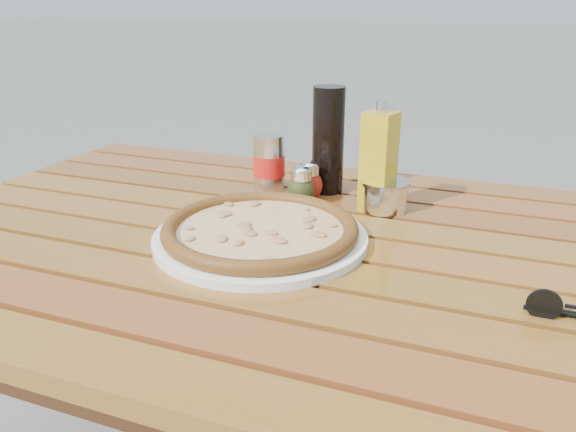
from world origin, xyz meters
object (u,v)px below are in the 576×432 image
(pepper_shaker, at_px, (309,181))
(parmesan_tin, at_px, (384,195))
(soda_can, at_px, (269,163))
(sunglasses, at_px, (571,310))
(olive_oil_cruet, at_px, (378,162))
(oregano_shaker, at_px, (301,187))
(dark_bottle, at_px, (328,140))
(plate, at_px, (260,238))
(pizza, at_px, (260,229))
(table, at_px, (284,275))

(pepper_shaker, relative_size, parmesan_tin, 0.65)
(soda_can, xyz_separation_m, sunglasses, (0.56, -0.35, -0.04))
(olive_oil_cruet, bearing_deg, oregano_shaker, -168.53)
(dark_bottle, bearing_deg, olive_oil_cruet, -31.66)
(oregano_shaker, bearing_deg, olive_oil_cruet, 11.47)
(plate, height_order, pizza, pizza)
(table, relative_size, pepper_shaker, 17.07)
(oregano_shaker, distance_m, soda_can, 0.12)
(soda_can, relative_size, parmesan_tin, 0.95)
(table, bearing_deg, pizza, -129.23)
(soda_can, xyz_separation_m, parmesan_tin, (0.25, -0.03, -0.03))
(plate, distance_m, oregano_shaker, 0.19)
(parmesan_tin, bearing_deg, pepper_shaker, 178.66)
(plate, relative_size, oregano_shaker, 4.39)
(pepper_shaker, bearing_deg, table, -83.67)
(table, bearing_deg, oregano_shaker, 99.08)
(pizza, bearing_deg, olive_oil_cruet, 56.26)
(pizza, xyz_separation_m, sunglasses, (0.47, -0.09, -0.01))
(dark_bottle, height_order, sunglasses, dark_bottle)
(plate, xyz_separation_m, pizza, (0.00, 0.00, 0.02))
(dark_bottle, bearing_deg, pepper_shaker, -105.30)
(sunglasses, bearing_deg, olive_oil_cruet, 136.52)
(pepper_shaker, bearing_deg, olive_oil_cruet, -4.39)
(pepper_shaker, height_order, oregano_shaker, same)
(plate, distance_m, olive_oil_cruet, 0.28)
(soda_can, bearing_deg, dark_bottle, 17.82)
(pizza, bearing_deg, pepper_shaker, 88.31)
(sunglasses, bearing_deg, parmesan_tin, 134.61)
(sunglasses, bearing_deg, oregano_shaker, 149.44)
(dark_bottle, distance_m, parmesan_tin, 0.17)
(table, distance_m, pizza, 0.11)
(plate, xyz_separation_m, parmesan_tin, (0.16, 0.23, 0.02))
(pizza, relative_size, sunglasses, 3.40)
(soda_can, relative_size, olive_oil_cruet, 0.57)
(oregano_shaker, bearing_deg, parmesan_tin, 13.00)
(soda_can, xyz_separation_m, olive_oil_cruet, (0.24, -0.04, 0.04))
(table, distance_m, dark_bottle, 0.32)
(pizza, relative_size, pepper_shaker, 4.57)
(plate, height_order, olive_oil_cruet, olive_oil_cruet)
(pizza, height_order, olive_oil_cruet, olive_oil_cruet)
(pizza, xyz_separation_m, oregano_shaker, (0.00, 0.19, 0.02))
(table, xyz_separation_m, oregano_shaker, (-0.03, 0.16, 0.11))
(plate, distance_m, soda_can, 0.28)
(table, height_order, plate, plate)
(table, xyz_separation_m, soda_can, (-0.12, 0.22, 0.13))
(oregano_shaker, height_order, parmesan_tin, oregano_shaker)
(dark_bottle, relative_size, soda_can, 1.83)
(pepper_shaker, relative_size, olive_oil_cruet, 0.39)
(oregano_shaker, bearing_deg, sunglasses, -31.25)
(pizza, distance_m, parmesan_tin, 0.28)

